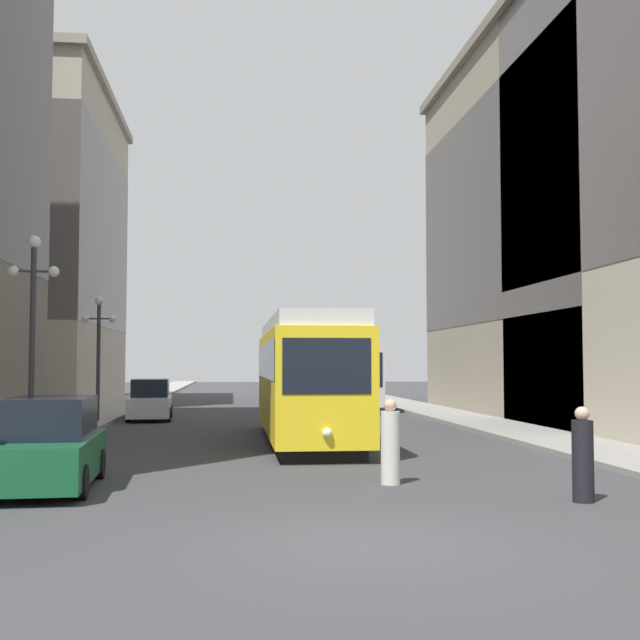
# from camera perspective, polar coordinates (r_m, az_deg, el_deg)

# --- Properties ---
(ground_plane) EXTENTS (200.00, 200.00, 0.00)m
(ground_plane) POSITION_cam_1_polar(r_m,az_deg,el_deg) (11.59, 3.47, -15.58)
(ground_plane) COLOR #38383A
(sidewalk_left) EXTENTS (2.89, 120.00, 0.15)m
(sidewalk_left) POSITION_cam_1_polar(r_m,az_deg,el_deg) (51.61, -13.44, -5.76)
(sidewalk_left) COLOR gray
(sidewalk_left) RESTS_ON ground
(sidewalk_right) EXTENTS (2.89, 120.00, 0.15)m
(sidewalk_right) POSITION_cam_1_polar(r_m,az_deg,el_deg) (52.22, 5.04, -5.80)
(sidewalk_right) COLOR gray
(sidewalk_right) RESTS_ON ground
(streetcar) EXTENTS (2.68, 12.26, 3.89)m
(streetcar) POSITION_cam_1_polar(r_m,az_deg,el_deg) (25.75, -1.04, -4.03)
(streetcar) COLOR black
(streetcar) RESTS_ON ground
(transit_bus) EXTENTS (2.67, 12.42, 3.45)m
(transit_bus) POSITION_cam_1_polar(r_m,az_deg,el_deg) (45.42, 1.65, -3.85)
(transit_bus) COLOR black
(transit_bus) RESTS_ON ground
(parked_car_left_near) EXTENTS (2.04, 4.50, 1.82)m
(parked_car_left_near) POSITION_cam_1_polar(r_m,az_deg,el_deg) (17.05, -18.83, -8.55)
(parked_car_left_near) COLOR black
(parked_car_left_near) RESTS_ON ground
(parked_car_left_mid) EXTENTS (2.07, 4.87, 1.82)m
(parked_car_left_mid) POSITION_cam_1_polar(r_m,az_deg,el_deg) (36.72, -12.03, -5.66)
(parked_car_left_mid) COLOR black
(parked_car_left_mid) RESTS_ON ground
(pedestrian_crossing_near) EXTENTS (0.40, 0.40, 1.77)m
(pedestrian_crossing_near) POSITION_cam_1_polar(r_m,az_deg,el_deg) (16.83, 5.05, -8.85)
(pedestrian_crossing_near) COLOR beige
(pedestrian_crossing_near) RESTS_ON ground
(pedestrian_crossing_far) EXTENTS (0.39, 0.39, 1.72)m
(pedestrian_crossing_far) POSITION_cam_1_polar(r_m,az_deg,el_deg) (15.40, 18.27, -9.31)
(pedestrian_crossing_far) COLOR black
(pedestrian_crossing_far) RESTS_ON ground
(lamp_post_left_near) EXTENTS (1.41, 0.36, 5.95)m
(lamp_post_left_near) POSITION_cam_1_polar(r_m,az_deg,el_deg) (23.66, -19.83, 0.74)
(lamp_post_left_near) COLOR #333338
(lamp_post_left_near) RESTS_ON sidewalk_left
(lamp_post_left_far) EXTENTS (1.41, 0.36, 5.15)m
(lamp_post_left_far) POSITION_cam_1_polar(r_m,az_deg,el_deg) (34.47, -15.54, -1.27)
(lamp_post_left_far) COLOR #333338
(lamp_post_left_far) RESTS_ON sidewalk_left
(building_right_corner) EXTENTS (13.86, 22.03, 18.29)m
(building_right_corner) POSITION_cam_1_polar(r_m,az_deg,el_deg) (41.18, 20.34, 6.69)
(building_right_corner) COLOR gray
(building_right_corner) RESTS_ON ground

